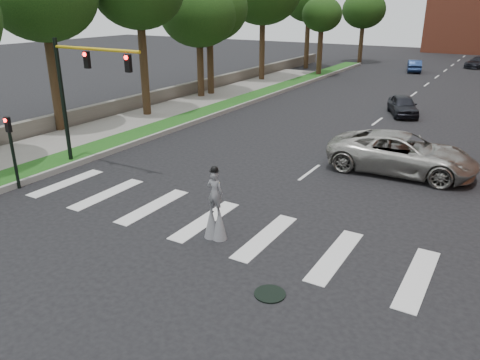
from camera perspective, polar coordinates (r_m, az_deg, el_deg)
ground_plane at (r=16.42m, az=-2.50°, el=-7.30°), size 160.00×160.00×0.00m
grass_median at (r=38.29m, az=-0.58°, el=9.41°), size 2.00×60.00×0.25m
median_curb at (r=37.77m, az=0.80°, el=9.27°), size 0.20×60.00×0.28m
sidewalk_left at (r=32.43m, az=-14.51°, el=6.56°), size 4.00×60.00×0.18m
stone_wall at (r=42.86m, az=-5.58°, el=11.13°), size 0.50×56.00×1.10m
manhole at (r=13.64m, az=3.66°, el=-13.69°), size 0.90×0.90×0.04m
traffic_signal at (r=23.58m, az=-19.14°, el=10.99°), size 5.30×0.23×6.20m
secondary_signal at (r=22.41m, az=-26.06°, el=3.72°), size 0.25×0.21×3.23m
stilt_performer at (r=16.12m, az=-3.04°, el=-3.91°), size 0.84×0.55×2.68m
suv_crossing at (r=23.75m, az=19.12°, el=3.09°), size 7.00×3.44×1.91m
car_near at (r=36.34m, az=19.24°, el=8.58°), size 3.25×4.54×1.44m
car_mid at (r=60.28m, az=20.47°, el=12.91°), size 2.44×4.48×1.40m
car_far at (r=67.21m, az=27.17°, el=12.65°), size 3.60×5.16×1.39m
tree_3 at (r=40.35m, az=-5.05°, el=19.60°), size 6.41×6.41×9.64m
tree_5 at (r=60.02m, az=8.42°, el=20.92°), size 6.12×6.12×10.65m
tree_6 at (r=53.62m, az=9.95°, el=19.18°), size 4.29×4.29×8.34m
tree_7 at (r=67.21m, az=14.87°, el=19.39°), size 5.63×5.63×9.17m
tree_8 at (r=41.54m, az=-3.78°, el=20.11°), size 6.46×6.46×9.99m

